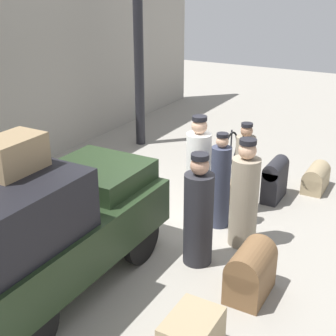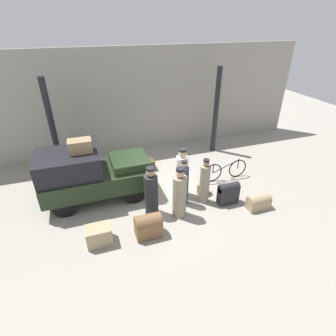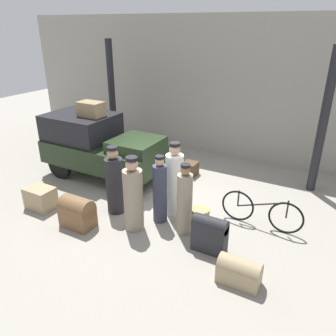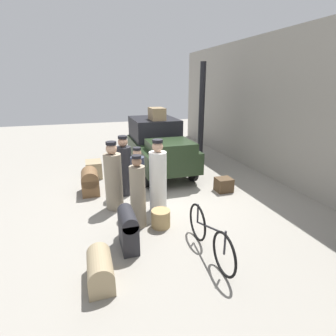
% 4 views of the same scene
% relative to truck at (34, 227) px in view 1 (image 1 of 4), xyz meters
% --- Properties ---
extents(ground_plane, '(30.00, 30.00, 0.00)m').
position_rel_truck_xyz_m(ground_plane, '(2.35, -0.66, -0.98)').
color(ground_plane, gray).
extents(canopy_pillar_right, '(0.23, 0.23, 3.76)m').
position_rel_truck_xyz_m(canopy_pillar_right, '(5.65, 2.07, 0.90)').
color(canopy_pillar_right, black).
rests_on(canopy_pillar_right, ground).
extents(truck, '(3.52, 1.67, 1.79)m').
position_rel_truck_xyz_m(truck, '(0.00, 0.00, 0.00)').
color(truck, black).
rests_on(truck, ground).
extents(bicycle, '(1.82, 0.04, 0.80)m').
position_rel_truck_xyz_m(bicycle, '(4.89, -0.42, -0.59)').
color(bicycle, black).
rests_on(bicycle, ground).
extents(wicker_basket, '(0.41, 0.41, 0.39)m').
position_rel_truck_xyz_m(wicker_basket, '(3.67, -0.98, -0.78)').
color(wicker_basket, tan).
rests_on(wicker_basket, ground).
extents(porter_carrying_trunk, '(0.42, 0.42, 1.70)m').
position_rel_truck_xyz_m(porter_carrying_trunk, '(2.46, -1.83, -0.20)').
color(porter_carrying_trunk, gray).
rests_on(porter_carrying_trunk, ground).
extents(conductor_in_dark_uniform, '(0.32, 0.32, 1.61)m').
position_rel_truck_xyz_m(conductor_in_dark_uniform, '(2.81, -1.29, -0.24)').
color(conductor_in_dark_uniform, '#33384C').
rests_on(conductor_in_dark_uniform, ground).
extents(porter_with_bicycle, '(0.41, 0.41, 1.78)m').
position_rel_truck_xyz_m(porter_with_bicycle, '(2.93, -0.83, -0.16)').
color(porter_with_bicycle, white).
rests_on(porter_with_bicycle, ground).
extents(porter_standing_middle, '(0.33, 0.33, 1.61)m').
position_rel_truck_xyz_m(porter_standing_middle, '(3.49, -1.43, -0.23)').
color(porter_standing_middle, gray).
rests_on(porter_standing_middle, ground).
extents(porter_lifting_near_truck, '(0.42, 0.42, 1.67)m').
position_rel_truck_xyz_m(porter_lifting_near_truck, '(1.67, -1.45, -0.22)').
color(porter_lifting_near_truck, '#232328').
rests_on(porter_lifting_near_truck, ground).
extents(suitcase_small_leather, '(0.41, 0.45, 0.39)m').
position_rel_truck_xyz_m(suitcase_small_leather, '(2.33, 1.30, -0.78)').
color(suitcase_small_leather, '#4C3823').
rests_on(suitcase_small_leather, ground).
extents(trunk_barrel_dark, '(0.74, 0.39, 0.50)m').
position_rel_truck_xyz_m(trunk_barrel_dark, '(5.02, -2.35, -0.74)').
color(trunk_barrel_dark, '#9E8966').
rests_on(trunk_barrel_dark, ground).
extents(suitcase_black_upright, '(0.69, 0.30, 0.78)m').
position_rel_truck_xyz_m(suitcase_black_upright, '(4.22, -1.78, -0.56)').
color(suitcase_black_upright, '#232328').
rests_on(suitcase_black_upright, ground).
extents(trunk_umber_medium, '(0.74, 0.47, 0.71)m').
position_rel_truck_xyz_m(trunk_umber_medium, '(1.31, -2.38, -0.62)').
color(trunk_umber_medium, brown).
rests_on(trunk_umber_medium, ground).
extents(trunk_on_truck_roof, '(0.71, 0.47, 0.41)m').
position_rel_truck_xyz_m(trunk_on_truck_roof, '(-0.18, 0.00, 1.02)').
color(trunk_on_truck_roof, '#937A56').
rests_on(trunk_on_truck_roof, truck).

